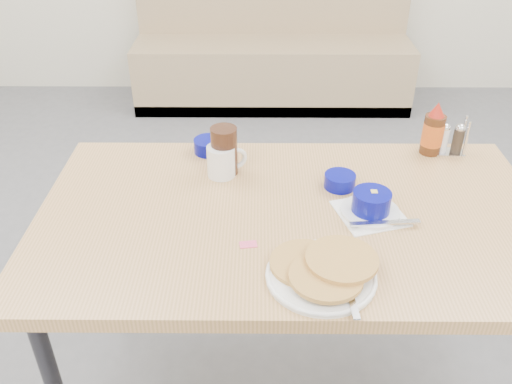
{
  "coord_description": "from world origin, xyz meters",
  "views": [
    {
      "loc": [
        -0.09,
        -0.96,
        1.62
      ],
      "look_at": [
        -0.1,
        0.26,
        0.82
      ],
      "focal_mm": 38.0,
      "sensor_mm": 36.0,
      "label": 1
    }
  ],
  "objects_px": {
    "creamer_bowl": "(209,146)",
    "booth_bench": "(272,52)",
    "condiment_caddy": "(450,141)",
    "dining_table": "(291,230)",
    "grits_setting": "(371,205)",
    "pancake_plate": "(323,271)",
    "syrup_bottle": "(433,132)",
    "butter_bowl": "(340,181)",
    "amber_tumbler": "(224,151)",
    "coffee_mug": "(223,161)"
  },
  "relations": [
    {
      "from": "creamer_bowl",
      "to": "booth_bench",
      "type": "bearing_deg",
      "value": 83.38
    },
    {
      "from": "condiment_caddy",
      "to": "dining_table",
      "type": "bearing_deg",
      "value": -143.05
    },
    {
      "from": "dining_table",
      "to": "grits_setting",
      "type": "height_order",
      "value": "grits_setting"
    },
    {
      "from": "condiment_caddy",
      "to": "pancake_plate",
      "type": "bearing_deg",
      "value": -123.79
    },
    {
      "from": "dining_table",
      "to": "syrup_bottle",
      "type": "relative_size",
      "value": 7.97
    },
    {
      "from": "dining_table",
      "to": "grits_setting",
      "type": "relative_size",
      "value": 6.14
    },
    {
      "from": "booth_bench",
      "to": "creamer_bowl",
      "type": "height_order",
      "value": "booth_bench"
    },
    {
      "from": "butter_bowl",
      "to": "syrup_bottle",
      "type": "height_order",
      "value": "syrup_bottle"
    },
    {
      "from": "amber_tumbler",
      "to": "syrup_bottle",
      "type": "relative_size",
      "value": 0.85
    },
    {
      "from": "coffee_mug",
      "to": "condiment_caddy",
      "type": "bearing_deg",
      "value": 11.27
    },
    {
      "from": "creamer_bowl",
      "to": "amber_tumbler",
      "type": "height_order",
      "value": "amber_tumbler"
    },
    {
      "from": "coffee_mug",
      "to": "dining_table",
      "type": "bearing_deg",
      "value": -44.17
    },
    {
      "from": "pancake_plate",
      "to": "condiment_caddy",
      "type": "distance_m",
      "value": 0.76
    },
    {
      "from": "booth_bench",
      "to": "coffee_mug",
      "type": "height_order",
      "value": "booth_bench"
    },
    {
      "from": "amber_tumbler",
      "to": "condiment_caddy",
      "type": "height_order",
      "value": "amber_tumbler"
    },
    {
      "from": "coffee_mug",
      "to": "condiment_caddy",
      "type": "relative_size",
      "value": 1.0
    },
    {
      "from": "dining_table",
      "to": "creamer_bowl",
      "type": "height_order",
      "value": "creamer_bowl"
    },
    {
      "from": "syrup_bottle",
      "to": "dining_table",
      "type": "bearing_deg",
      "value": -143.76
    },
    {
      "from": "creamer_bowl",
      "to": "pancake_plate",
      "type": "bearing_deg",
      "value": -62.57
    },
    {
      "from": "creamer_bowl",
      "to": "syrup_bottle",
      "type": "distance_m",
      "value": 0.72
    },
    {
      "from": "butter_bowl",
      "to": "coffee_mug",
      "type": "bearing_deg",
      "value": 169.32
    },
    {
      "from": "butter_bowl",
      "to": "amber_tumbler",
      "type": "relative_size",
      "value": 0.61
    },
    {
      "from": "pancake_plate",
      "to": "coffee_mug",
      "type": "distance_m",
      "value": 0.53
    },
    {
      "from": "booth_bench",
      "to": "grits_setting",
      "type": "xyz_separation_m",
      "value": [
        0.21,
        -2.54,
        0.44
      ]
    },
    {
      "from": "dining_table",
      "to": "coffee_mug",
      "type": "xyz_separation_m",
      "value": [
        -0.2,
        0.2,
        0.11
      ]
    },
    {
      "from": "dining_table",
      "to": "booth_bench",
      "type": "bearing_deg",
      "value": 90.0
    },
    {
      "from": "grits_setting",
      "to": "condiment_caddy",
      "type": "xyz_separation_m",
      "value": [
        0.31,
        0.35,
        0.01
      ]
    },
    {
      "from": "booth_bench",
      "to": "amber_tumbler",
      "type": "distance_m",
      "value": 2.38
    },
    {
      "from": "grits_setting",
      "to": "butter_bowl",
      "type": "distance_m",
      "value": 0.15
    },
    {
      "from": "dining_table",
      "to": "creamer_bowl",
      "type": "bearing_deg",
      "value": 126.83
    },
    {
      "from": "condiment_caddy",
      "to": "syrup_bottle",
      "type": "height_order",
      "value": "syrup_bottle"
    },
    {
      "from": "grits_setting",
      "to": "creamer_bowl",
      "type": "bearing_deg",
      "value": 143.27
    },
    {
      "from": "dining_table",
      "to": "butter_bowl",
      "type": "bearing_deg",
      "value": 41.88
    },
    {
      "from": "pancake_plate",
      "to": "condiment_caddy",
      "type": "relative_size",
      "value": 2.24
    },
    {
      "from": "creamer_bowl",
      "to": "butter_bowl",
      "type": "xyz_separation_m",
      "value": [
        0.4,
        -0.21,
        -0.0
      ]
    },
    {
      "from": "coffee_mug",
      "to": "amber_tumbler",
      "type": "distance_m",
      "value": 0.03
    },
    {
      "from": "booth_bench",
      "to": "pancake_plate",
      "type": "xyz_separation_m",
      "value": [
        0.06,
        -2.8,
        0.43
      ]
    },
    {
      "from": "butter_bowl",
      "to": "amber_tumbler",
      "type": "xyz_separation_m",
      "value": [
        -0.34,
        0.08,
        0.05
      ]
    },
    {
      "from": "butter_bowl",
      "to": "condiment_caddy",
      "type": "relative_size",
      "value": 0.75
    },
    {
      "from": "butter_bowl",
      "to": "dining_table",
      "type": "bearing_deg",
      "value": -138.12
    },
    {
      "from": "dining_table",
      "to": "condiment_caddy",
      "type": "distance_m",
      "value": 0.63
    },
    {
      "from": "syrup_bottle",
      "to": "amber_tumbler",
      "type": "bearing_deg",
      "value": -168.84
    },
    {
      "from": "dining_table",
      "to": "pancake_plate",
      "type": "distance_m",
      "value": 0.28
    },
    {
      "from": "dining_table",
      "to": "coffee_mug",
      "type": "distance_m",
      "value": 0.3
    },
    {
      "from": "dining_table",
      "to": "condiment_caddy",
      "type": "bearing_deg",
      "value": 32.94
    },
    {
      "from": "booth_bench",
      "to": "amber_tumbler",
      "type": "relative_size",
      "value": 12.67
    },
    {
      "from": "creamer_bowl",
      "to": "condiment_caddy",
      "type": "xyz_separation_m",
      "value": [
        0.78,
        0.0,
        0.02
      ]
    },
    {
      "from": "amber_tumbler",
      "to": "creamer_bowl",
      "type": "bearing_deg",
      "value": 114.29
    },
    {
      "from": "dining_table",
      "to": "butter_bowl",
      "type": "relative_size",
      "value": 15.29
    },
    {
      "from": "butter_bowl",
      "to": "amber_tumbler",
      "type": "bearing_deg",
      "value": 166.84
    }
  ]
}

